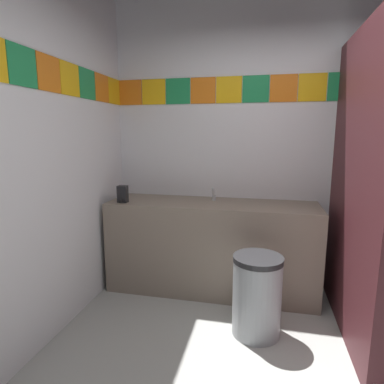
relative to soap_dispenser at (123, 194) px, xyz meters
name	(u,v)px	position (x,y,z in m)	size (l,w,h in m)	color
wall_back	(308,140)	(1.69, 0.49, 0.50)	(3.79, 0.09, 2.89)	silver
vanity_counter	(212,246)	(0.83, 0.16, -0.51)	(1.96, 0.57, 0.87)	gray
faucet_center	(214,195)	(0.83, 0.25, -0.03)	(0.04, 0.10, 0.14)	silver
soap_dispenser	(123,194)	(0.00, 0.00, 0.00)	(0.09, 0.09, 0.16)	black
trash_bin	(257,295)	(1.28, -0.47, -0.64)	(0.37, 0.37, 0.62)	#999EA3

